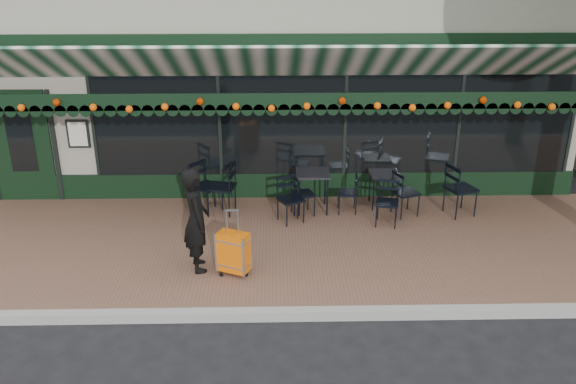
{
  "coord_description": "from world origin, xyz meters",
  "views": [
    {
      "loc": [
        0.05,
        -7.28,
        4.88
      ],
      "look_at": [
        0.25,
        1.6,
        1.23
      ],
      "focal_mm": 38.0,
      "sensor_mm": 36.0,
      "label": 1
    }
  ],
  "objects_px": {
    "woman": "(196,220)",
    "chair_b_front": "(291,200)",
    "chair_a_right": "(406,193)",
    "cafe_table_a": "(384,177)",
    "chair_a_front": "(387,203)",
    "cafe_table_b": "(313,176)",
    "chair_b_left": "(221,188)",
    "chair_a_left": "(347,193)",
    "chair_solo": "(207,187)",
    "chair_b_right": "(303,194)",
    "suitcase": "(234,253)",
    "chair_a_extra": "(461,189)"
  },
  "relations": [
    {
      "from": "woman",
      "to": "chair_a_front",
      "type": "height_order",
      "value": "woman"
    },
    {
      "from": "chair_a_front",
      "to": "cafe_table_b",
      "type": "bearing_deg",
      "value": 166.28
    },
    {
      "from": "chair_a_extra",
      "to": "chair_a_front",
      "type": "bearing_deg",
      "value": 87.47
    },
    {
      "from": "suitcase",
      "to": "cafe_table_a",
      "type": "bearing_deg",
      "value": 67.18
    },
    {
      "from": "chair_a_front",
      "to": "suitcase",
      "type": "bearing_deg",
      "value": -133.46
    },
    {
      "from": "chair_a_front",
      "to": "chair_b_front",
      "type": "distance_m",
      "value": 1.73
    },
    {
      "from": "chair_a_front",
      "to": "chair_b_right",
      "type": "height_order",
      "value": "chair_a_front"
    },
    {
      "from": "suitcase",
      "to": "chair_b_right",
      "type": "relative_size",
      "value": 1.33
    },
    {
      "from": "cafe_table_a",
      "to": "chair_a_front",
      "type": "xyz_separation_m",
      "value": [
        -0.08,
        -0.84,
        -0.19
      ]
    },
    {
      "from": "chair_a_right",
      "to": "chair_b_right",
      "type": "bearing_deg",
      "value": 68.59
    },
    {
      "from": "chair_a_front",
      "to": "chair_b_right",
      "type": "xyz_separation_m",
      "value": [
        -1.48,
        0.47,
        -0.01
      ]
    },
    {
      "from": "cafe_table_a",
      "to": "chair_b_left",
      "type": "relative_size",
      "value": 0.67
    },
    {
      "from": "chair_b_left",
      "to": "chair_solo",
      "type": "xyz_separation_m",
      "value": [
        -0.28,
        0.06,
        -0.01
      ]
    },
    {
      "from": "woman",
      "to": "chair_a_extra",
      "type": "bearing_deg",
      "value": -82.93
    },
    {
      "from": "chair_b_left",
      "to": "cafe_table_a",
      "type": "bearing_deg",
      "value": 106.88
    },
    {
      "from": "suitcase",
      "to": "cafe_table_b",
      "type": "bearing_deg",
      "value": 84.59
    },
    {
      "from": "chair_a_left",
      "to": "chair_b_left",
      "type": "relative_size",
      "value": 0.76
    },
    {
      "from": "suitcase",
      "to": "chair_a_left",
      "type": "height_order",
      "value": "suitcase"
    },
    {
      "from": "chair_a_right",
      "to": "chair_b_left",
      "type": "bearing_deg",
      "value": 67.01
    },
    {
      "from": "suitcase",
      "to": "chair_a_right",
      "type": "relative_size",
      "value": 1.22
    },
    {
      "from": "chair_a_right",
      "to": "chair_a_left",
      "type": "bearing_deg",
      "value": 62.34
    },
    {
      "from": "suitcase",
      "to": "chair_b_right",
      "type": "height_order",
      "value": "suitcase"
    },
    {
      "from": "cafe_table_a",
      "to": "chair_b_right",
      "type": "distance_m",
      "value": 1.61
    },
    {
      "from": "chair_a_left",
      "to": "chair_solo",
      "type": "xyz_separation_m",
      "value": [
        -2.63,
        0.1,
        0.11
      ]
    },
    {
      "from": "woman",
      "to": "chair_a_left",
      "type": "bearing_deg",
      "value": -66.39
    },
    {
      "from": "chair_a_left",
      "to": "chair_b_left",
      "type": "distance_m",
      "value": 2.36
    },
    {
      "from": "cafe_table_a",
      "to": "chair_a_extra",
      "type": "distance_m",
      "value": 1.43
    },
    {
      "from": "suitcase",
      "to": "chair_b_left",
      "type": "xyz_separation_m",
      "value": [
        -0.36,
        2.31,
        0.14
      ]
    },
    {
      "from": "chair_a_right",
      "to": "cafe_table_a",
      "type": "bearing_deg",
      "value": 19.22
    },
    {
      "from": "chair_b_right",
      "to": "chair_a_left",
      "type": "bearing_deg",
      "value": -101.87
    },
    {
      "from": "suitcase",
      "to": "woman",
      "type": "bearing_deg",
      "value": -174.05
    },
    {
      "from": "chair_a_right",
      "to": "chair_a_extra",
      "type": "relative_size",
      "value": 0.87
    },
    {
      "from": "cafe_table_b",
      "to": "chair_a_left",
      "type": "distance_m",
      "value": 0.73
    },
    {
      "from": "cafe_table_b",
      "to": "chair_a_left",
      "type": "height_order",
      "value": "cafe_table_b"
    },
    {
      "from": "chair_a_extra",
      "to": "chair_solo",
      "type": "height_order",
      "value": "chair_a_extra"
    },
    {
      "from": "cafe_table_b",
      "to": "chair_a_front",
      "type": "xyz_separation_m",
      "value": [
        1.3,
        -0.67,
        -0.28
      ]
    },
    {
      "from": "chair_b_left",
      "to": "chair_solo",
      "type": "distance_m",
      "value": 0.28
    },
    {
      "from": "woman",
      "to": "cafe_table_b",
      "type": "height_order",
      "value": "woman"
    },
    {
      "from": "woman",
      "to": "chair_b_front",
      "type": "height_order",
      "value": "woman"
    },
    {
      "from": "chair_b_left",
      "to": "chair_b_right",
      "type": "distance_m",
      "value": 1.53
    },
    {
      "from": "suitcase",
      "to": "chair_b_front",
      "type": "bearing_deg",
      "value": 87.8
    },
    {
      "from": "chair_a_front",
      "to": "chair_b_front",
      "type": "bearing_deg",
      "value": -171.73
    },
    {
      "from": "chair_a_right",
      "to": "chair_b_right",
      "type": "height_order",
      "value": "chair_a_right"
    },
    {
      "from": "chair_a_front",
      "to": "chair_a_right",
      "type": "bearing_deg",
      "value": 59.17
    },
    {
      "from": "chair_a_right",
      "to": "chair_solo",
      "type": "height_order",
      "value": "chair_solo"
    },
    {
      "from": "cafe_table_a",
      "to": "chair_a_front",
      "type": "relative_size",
      "value": 0.81
    },
    {
      "from": "woman",
      "to": "chair_solo",
      "type": "height_order",
      "value": "woman"
    },
    {
      "from": "cafe_table_a",
      "to": "chair_b_right",
      "type": "relative_size",
      "value": 0.84
    },
    {
      "from": "chair_b_right",
      "to": "cafe_table_b",
      "type": "bearing_deg",
      "value": -61.1
    },
    {
      "from": "woman",
      "to": "chair_solo",
      "type": "relative_size",
      "value": 1.7
    }
  ]
}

